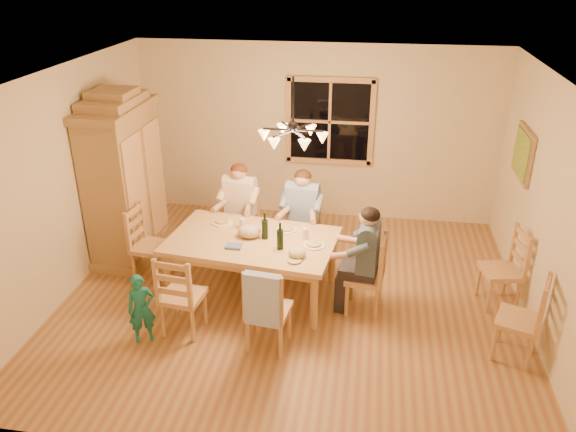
% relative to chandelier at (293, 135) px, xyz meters
% --- Properties ---
extents(floor, '(5.50, 5.50, 0.00)m').
position_rel_chandelier_xyz_m(floor, '(0.00, 0.00, -2.08)').
color(floor, '#975E37').
rests_on(floor, ground).
extents(ceiling, '(5.50, 5.00, 0.02)m').
position_rel_chandelier_xyz_m(ceiling, '(0.00, 0.00, 0.62)').
color(ceiling, white).
rests_on(ceiling, wall_back).
extents(wall_back, '(5.50, 0.02, 2.70)m').
position_rel_chandelier_xyz_m(wall_back, '(0.00, 2.50, -0.73)').
color(wall_back, beige).
rests_on(wall_back, floor).
extents(wall_left, '(0.02, 5.00, 2.70)m').
position_rel_chandelier_xyz_m(wall_left, '(-2.75, 0.00, -0.73)').
color(wall_left, beige).
rests_on(wall_left, floor).
extents(wall_right, '(0.02, 5.00, 2.70)m').
position_rel_chandelier_xyz_m(wall_right, '(2.75, 0.00, -0.73)').
color(wall_right, beige).
rests_on(wall_right, floor).
extents(window, '(1.30, 0.06, 1.30)m').
position_rel_chandelier_xyz_m(window, '(0.20, 2.47, -0.53)').
color(window, black).
rests_on(window, wall_back).
extents(painting, '(0.06, 0.78, 0.64)m').
position_rel_chandelier_xyz_m(painting, '(2.71, 1.20, -0.48)').
color(painting, olive).
rests_on(painting, wall_right).
extents(chandelier, '(0.77, 0.68, 0.71)m').
position_rel_chandelier_xyz_m(chandelier, '(0.00, 0.00, 0.00)').
color(chandelier, black).
rests_on(chandelier, ceiling).
extents(armoire, '(0.66, 1.40, 2.30)m').
position_rel_chandelier_xyz_m(armoire, '(-2.42, 0.84, -1.02)').
color(armoire, olive).
rests_on(armoire, floor).
extents(dining_table, '(2.10, 1.43, 0.76)m').
position_rel_chandelier_xyz_m(dining_table, '(-0.49, 0.02, -1.41)').
color(dining_table, tan).
rests_on(dining_table, floor).
extents(chair_far_left, '(0.49, 0.47, 0.99)m').
position_rel_chandelier_xyz_m(chair_far_left, '(-0.88, 1.00, -1.77)').
color(chair_far_left, tan).
rests_on(chair_far_left, floor).
extents(chair_far_right, '(0.49, 0.47, 0.99)m').
position_rel_chandelier_xyz_m(chair_far_right, '(-0.00, 0.90, -1.77)').
color(chair_far_right, tan).
rests_on(chair_far_right, floor).
extents(chair_near_left, '(0.49, 0.47, 0.99)m').
position_rel_chandelier_xyz_m(chair_near_left, '(-1.09, -0.85, -1.77)').
color(chair_near_left, tan).
rests_on(chair_near_left, floor).
extents(chair_near_right, '(0.49, 0.47, 0.99)m').
position_rel_chandelier_xyz_m(chair_near_right, '(-0.11, -0.96, -1.77)').
color(chair_near_right, tan).
rests_on(chair_near_right, floor).
extents(chair_end_left, '(0.47, 0.49, 0.99)m').
position_rel_chandelier_xyz_m(chair_end_left, '(-1.86, 0.18, -1.77)').
color(chair_end_left, tan).
rests_on(chair_end_left, floor).
extents(chair_end_right, '(0.47, 0.49, 0.99)m').
position_rel_chandelier_xyz_m(chair_end_right, '(0.87, -0.14, -1.77)').
color(chair_end_right, tan).
rests_on(chair_end_right, floor).
extents(adult_woman, '(0.43, 0.46, 0.87)m').
position_rel_chandelier_xyz_m(adult_woman, '(-0.88, 1.00, -1.24)').
color(adult_woman, beige).
rests_on(adult_woman, floor).
extents(adult_plaid_man, '(0.43, 0.46, 0.87)m').
position_rel_chandelier_xyz_m(adult_plaid_man, '(-0.00, 0.90, -1.24)').
color(adult_plaid_man, '#305A84').
rests_on(adult_plaid_man, floor).
extents(adult_slate_man, '(0.46, 0.43, 0.87)m').
position_rel_chandelier_xyz_m(adult_slate_man, '(0.87, -0.14, -1.24)').
color(adult_slate_man, '#42566A').
rests_on(adult_slate_man, floor).
extents(towel, '(0.39, 0.14, 0.58)m').
position_rel_chandelier_xyz_m(towel, '(-0.13, -1.15, -1.38)').
color(towel, '#99ABCF').
rests_on(towel, chair_near_right).
extents(wine_bottle_a, '(0.08, 0.08, 0.33)m').
position_rel_chandelier_xyz_m(wine_bottle_a, '(-0.34, 0.05, -1.15)').
color(wine_bottle_a, black).
rests_on(wine_bottle_a, dining_table).
extents(wine_bottle_b, '(0.08, 0.08, 0.33)m').
position_rel_chandelier_xyz_m(wine_bottle_b, '(-0.12, -0.17, -1.15)').
color(wine_bottle_b, black).
rests_on(wine_bottle_b, dining_table).
extents(plate_woman, '(0.26, 0.26, 0.02)m').
position_rel_chandelier_xyz_m(plate_woman, '(-0.96, 0.38, -1.31)').
color(plate_woman, white).
rests_on(plate_woman, dining_table).
extents(plate_plaid, '(0.26, 0.26, 0.02)m').
position_rel_chandelier_xyz_m(plate_plaid, '(-0.12, 0.31, -1.31)').
color(plate_plaid, white).
rests_on(plate_plaid, dining_table).
extents(plate_slate, '(0.26, 0.26, 0.02)m').
position_rel_chandelier_xyz_m(plate_slate, '(0.26, -0.04, -1.31)').
color(plate_slate, white).
rests_on(plate_slate, dining_table).
extents(wine_glass_a, '(0.06, 0.06, 0.14)m').
position_rel_chandelier_xyz_m(wine_glass_a, '(-0.67, 0.27, -1.25)').
color(wine_glass_a, silver).
rests_on(wine_glass_a, dining_table).
extents(wine_glass_b, '(0.06, 0.06, 0.14)m').
position_rel_chandelier_xyz_m(wine_glass_b, '(0.14, 0.11, -1.25)').
color(wine_glass_b, silver).
rests_on(wine_glass_b, dining_table).
extents(cap, '(0.20, 0.20, 0.11)m').
position_rel_chandelier_xyz_m(cap, '(0.10, -0.33, -1.26)').
color(cap, '#C2B581').
rests_on(cap, dining_table).
extents(napkin, '(0.20, 0.16, 0.03)m').
position_rel_chandelier_xyz_m(napkin, '(-0.66, -0.23, -1.30)').
color(napkin, slate).
rests_on(napkin, dining_table).
extents(cloth_bundle, '(0.28, 0.22, 0.15)m').
position_rel_chandelier_xyz_m(cloth_bundle, '(-0.53, 0.06, -1.24)').
color(cloth_bundle, tan).
rests_on(cloth_bundle, dining_table).
extents(child, '(0.35, 0.31, 0.80)m').
position_rel_chandelier_xyz_m(child, '(-1.48, -1.08, -1.68)').
color(child, '#1B7974').
rests_on(child, floor).
extents(chair_spare_front, '(0.55, 0.56, 0.99)m').
position_rel_chandelier_xyz_m(chair_spare_front, '(2.45, -0.76, -1.77)').
color(chair_spare_front, tan).
rests_on(chair_spare_front, floor).
extents(chair_spare_back, '(0.50, 0.51, 0.99)m').
position_rel_chandelier_xyz_m(chair_spare_back, '(2.45, 0.23, -1.77)').
color(chair_spare_back, tan).
rests_on(chair_spare_back, floor).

